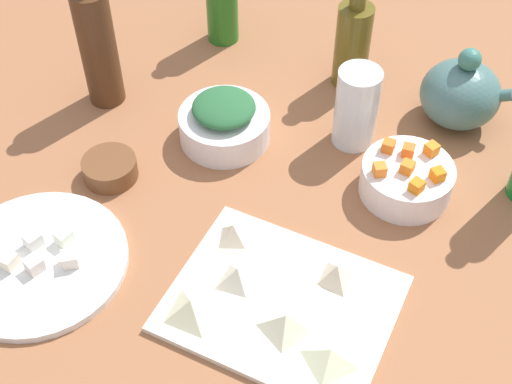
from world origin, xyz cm
name	(u,v)px	position (x,y,z in cm)	size (l,w,h in cm)	color
tabletop	(256,221)	(0.00, 0.00, 1.50)	(190.00, 190.00, 3.00)	#985F3C
cutting_board	(282,304)	(9.46, -13.54, 3.50)	(29.33, 23.31, 1.00)	silver
plate_tofu	(38,262)	(-24.73, -20.48, 3.60)	(25.48, 25.48, 1.20)	white
bowl_greens	(225,126)	(-11.20, 13.38, 5.60)	(14.87, 14.87, 5.19)	white
bowl_carrots	(406,180)	(19.23, 13.16, 5.66)	(13.99, 13.99, 5.31)	white
bowl_small_side	(110,168)	(-24.10, -1.50, 4.67)	(8.51, 8.51, 3.35)	brown
teapot	(461,93)	(22.81, 32.70, 8.73)	(14.88, 13.09, 14.39)	#486F6C
bottle_1	(98,46)	(-34.43, 14.76, 14.01)	(6.15, 6.15, 25.06)	#4C2D18
bottle_3	(353,43)	(3.01, 35.60, 11.28)	(6.14, 6.14, 20.22)	brown
drinking_glass_0	(356,107)	(8.29, 21.26, 9.91)	(6.91, 6.91, 13.81)	white
carrot_cube_0	(407,167)	(19.07, 12.18, 9.21)	(1.80, 1.80, 1.80)	orange
carrot_cube_1	(438,175)	(23.52, 12.45, 9.21)	(1.80, 1.80, 1.80)	orange
carrot_cube_2	(380,169)	(15.43, 10.15, 9.21)	(1.80, 1.80, 1.80)	orange
carrot_cube_3	(388,146)	(15.27, 15.46, 9.21)	(1.80, 1.80, 1.80)	orange
carrot_cube_4	(432,149)	(21.47, 17.33, 9.21)	(1.80, 1.80, 1.80)	orange
carrot_cube_5	(408,151)	(18.30, 15.65, 9.21)	(1.80, 1.80, 1.80)	orange
carrot_cube_6	(417,186)	(21.25, 9.01, 9.21)	(1.80, 1.80, 1.80)	orange
chopped_greens_mound	(224,107)	(-11.20, 13.38, 9.65)	(10.39, 10.23, 2.92)	#296136
tofu_cube_0	(33,240)	(-26.49, -18.42, 5.30)	(2.20, 2.20, 2.20)	white
tofu_cube_1	(64,237)	(-22.78, -16.26, 5.30)	(2.20, 2.20, 2.20)	white
tofu_cube_2	(34,265)	(-23.80, -21.97, 5.30)	(2.20, 2.20, 2.20)	silver
tofu_cube_3	(70,259)	(-19.81, -19.26, 5.30)	(2.20, 2.20, 2.20)	#F5E0CA
tofu_cube_4	(9,261)	(-27.43, -22.79, 5.30)	(2.20, 2.20, 2.20)	white
dumpling_0	(238,275)	(2.69, -12.81, 5.45)	(4.91, 4.23, 2.90)	beige
dumpling_1	(336,273)	(14.93, -7.37, 5.58)	(4.34, 3.92, 3.16)	beige
dumpling_2	(330,355)	(18.14, -19.27, 5.20)	(5.93, 5.63, 2.41)	beige
dumpling_3	(191,307)	(-0.84, -19.85, 5.50)	(5.94, 5.64, 3.01)	beige
dumpling_4	(233,232)	(-0.90, -6.22, 5.47)	(4.01, 3.72, 2.93)	beige
dumpling_5	(286,322)	(11.38, -17.29, 5.57)	(5.57, 5.28, 3.14)	beige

